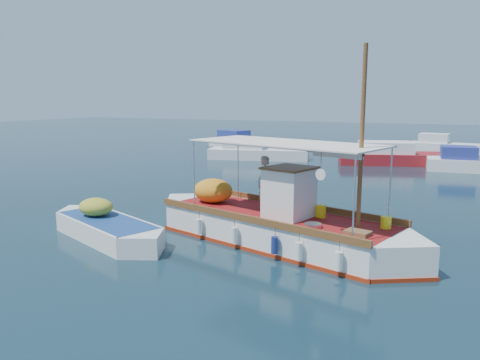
% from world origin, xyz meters
% --- Properties ---
extents(ground, '(160.00, 160.00, 0.00)m').
position_xyz_m(ground, '(0.00, 0.00, 0.00)').
color(ground, black).
rests_on(ground, ground).
extents(fishing_caique, '(9.93, 4.71, 6.29)m').
position_xyz_m(fishing_caique, '(0.26, -0.76, 0.55)').
color(fishing_caique, white).
rests_on(fishing_caique, ground).
extents(dinghy, '(5.54, 3.15, 1.45)m').
position_xyz_m(dinghy, '(-4.98, -2.74, 0.30)').
color(dinghy, white).
rests_on(dinghy, ground).
extents(bg_boat_nw, '(8.01, 4.20, 1.80)m').
position_xyz_m(bg_boat_nw, '(-8.67, 18.79, 0.49)').
color(bg_boat_nw, silver).
rests_on(bg_boat_nw, ground).
extents(bg_boat_n, '(9.58, 5.34, 1.80)m').
position_xyz_m(bg_boat_n, '(1.91, 20.47, 0.49)').
color(bg_boat_n, maroon).
rests_on(bg_boat_n, ground).
extents(bg_boat_ne, '(5.51, 2.68, 1.80)m').
position_xyz_m(bg_boat_ne, '(6.28, 18.83, 0.49)').
color(bg_boat_ne, silver).
rests_on(bg_boat_ne, ground).
extents(bg_boat_far_w, '(7.26, 4.48, 1.80)m').
position_xyz_m(bg_boat_far_w, '(-13.68, 26.64, 0.49)').
color(bg_boat_far_w, silver).
rests_on(bg_boat_far_w, ground).
extents(bg_boat_far_n, '(6.23, 2.76, 1.80)m').
position_xyz_m(bg_boat_far_n, '(4.38, 30.16, 0.49)').
color(bg_boat_far_n, silver).
rests_on(bg_boat_far_n, ground).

